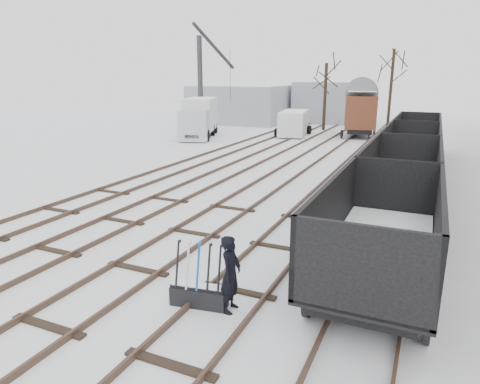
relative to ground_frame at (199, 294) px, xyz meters
The scene contains 16 objects.
ground 2.61m from the ground_frame, 159.25° to the left, with size 120.00×120.00×0.00m, color white.
tracks 14.80m from the ground_frame, 99.45° to the left, with size 13.90×52.00×0.16m.
shed_left 40.05m from the ground_frame, 112.68° to the left, with size 10.00×8.00×4.10m.
shed_right 41.47m from the ground_frame, 98.93° to the left, with size 7.00×6.00×4.50m.
ground_frame is the anchor object (origin of this frame).
worker 0.96m from the ground_frame, ahead, with size 0.64×0.42×1.77m, color black.
freight_wagon_a 4.50m from the ground_frame, 36.54° to the left, with size 2.59×6.46×2.64m.
freight_wagon_b 9.75m from the ground_frame, 68.46° to the left, with size 2.59×6.46×2.64m.
freight_wagon_c 15.87m from the ground_frame, 76.98° to the left, with size 2.59×6.46×2.64m.
freight_wagon_d 22.15m from the ground_frame, 80.72° to the left, with size 2.59×6.46×2.64m.
box_van_wagon 30.23m from the ground_frame, 92.56° to the left, with size 3.59×5.48×3.87m.
lorry 27.89m from the ground_frame, 119.50° to the left, with size 3.88×7.46×3.24m.
panel_van 29.27m from the ground_frame, 103.14° to the left, with size 2.86×5.12×2.14m.
crane 31.75m from the ground_frame, 118.91° to the left, with size 2.36×5.75×9.63m.
tree_far_left 34.08m from the ground_frame, 98.83° to the left, with size 0.30×0.30×6.23m, color black.
tree_far_right 39.50m from the ground_frame, 89.81° to the left, with size 0.30×0.30×7.68m, color black.
Camera 1 is at (6.86, -8.52, 5.07)m, focal length 32.00 mm.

